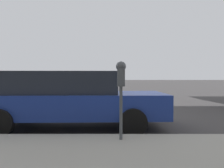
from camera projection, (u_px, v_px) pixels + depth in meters
The scene contains 3 objects.
ground_plane at pixel (88, 121), 6.72m from camera, with size 220.00×220.00×0.00m, color #3D3A3A.
parking_meter at pixel (121, 80), 4.09m from camera, with size 0.21×0.19×1.47m.
car_blue at pixel (70, 98), 5.83m from camera, with size 2.09×4.95×1.50m.
Camera 1 is at (-6.68, -0.74, 1.35)m, focal length 35.00 mm.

